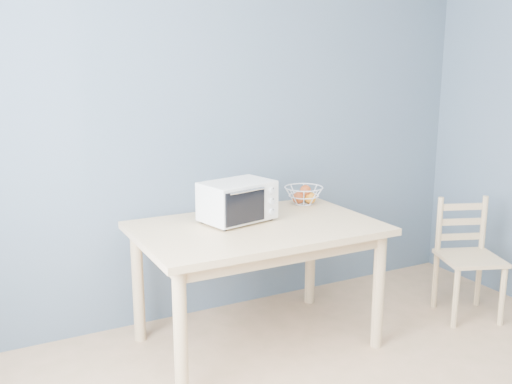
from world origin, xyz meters
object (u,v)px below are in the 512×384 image
dining_chair (467,259)px  toaster_oven (235,201)px  dining_table (257,242)px  fruit_basket (304,195)px

dining_chair → toaster_oven: bearing=-173.2°
dining_table → toaster_oven: (-0.08, 0.12, 0.23)m
dining_table → dining_chair: size_ratio=1.77×
toaster_oven → dining_chair: size_ratio=0.59×
dining_table → fruit_basket: bearing=30.8°
fruit_basket → dining_table: bearing=-149.2°
toaster_oven → fruit_basket: (0.60, 0.19, -0.06)m
dining_chair → fruit_basket: bearing=169.4°
dining_table → toaster_oven: bearing=125.0°
toaster_oven → dining_chair: toaster_oven is taller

